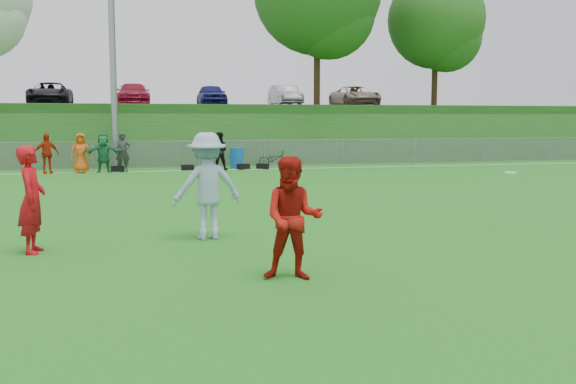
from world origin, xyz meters
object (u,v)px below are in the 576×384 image
object	(u,v)px
player_blue	(207,186)
bicycle	(275,159)
player_red_center	(293,218)
recycling_bin	(237,158)
player_red_left	(32,200)
frisbee	(510,173)

from	to	relation	value
player_blue	bicycle	distance (m)	18.15
player_red_center	player_blue	xyz separation A→B (m)	(-0.81, 3.42, 0.14)
player_red_center	recycling_bin	xyz separation A→B (m)	(2.66, 20.71, -0.41)
player_red_left	bicycle	size ratio (longest dim) A/B	1.21
player_red_left	player_blue	bearing A→B (deg)	-75.84
player_red_center	bicycle	distance (m)	21.26
player_blue	recycling_bin	xyz separation A→B (m)	(3.47, 17.29, -0.55)
player_red_left	player_blue	world-z (taller)	player_blue
player_blue	frisbee	distance (m)	6.06
player_red_left	player_red_center	bearing A→B (deg)	-122.57
player_red_left	frisbee	distance (m)	9.08
frisbee	bicycle	size ratio (longest dim) A/B	0.16
frisbee	bicycle	bearing A→B (deg)	92.22
player_blue	frisbee	bearing A→B (deg)	164.28
player_red_left	recycling_bin	distance (m)	19.02
frisbee	player_red_center	bearing A→B (deg)	-153.45
frisbee	player_red_left	bearing A→B (deg)	178.31
bicycle	frisbee	bearing A→B (deg)	-149.83
bicycle	recycling_bin	bearing A→B (deg)	119.92
bicycle	player_red_center	bearing A→B (deg)	-164.21
player_red_center	recycling_bin	distance (m)	20.89
player_red_left	frisbee	world-z (taller)	player_red_left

